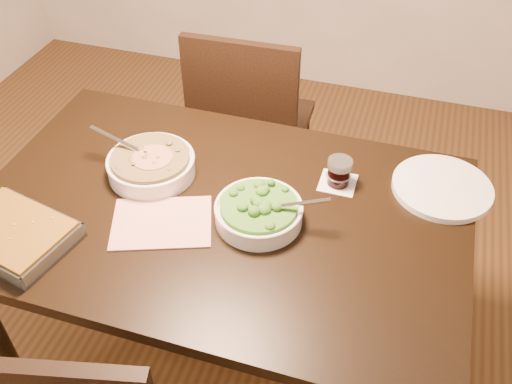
{
  "coord_description": "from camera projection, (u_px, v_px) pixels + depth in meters",
  "views": [
    {
      "loc": [
        0.45,
        -1.09,
        1.87
      ],
      "look_at": [
        0.1,
        0.04,
        0.8
      ],
      "focal_mm": 40.0,
      "sensor_mm": 36.0,
      "label": 1
    }
  ],
  "objects": [
    {
      "name": "magazine_a",
      "position": [
        162.0,
        222.0,
        1.58
      ],
      "size": [
        0.32,
        0.28,
        0.01
      ],
      "primitive_type": "cube",
      "rotation": [
        0.0,
        0.0,
        0.36
      ],
      "color": "#C3373C",
      "rests_on": "table"
    },
    {
      "name": "dinner_plate",
      "position": [
        442.0,
        187.0,
        1.68
      ],
      "size": [
        0.29,
        0.29,
        0.02
      ],
      "primitive_type": "cylinder",
      "color": "white",
      "rests_on": "table"
    },
    {
      "name": "baking_dish",
      "position": [
        14.0,
        234.0,
        1.51
      ],
      "size": [
        0.34,
        0.28,
        0.05
      ],
      "rotation": [
        0.0,
        0.0,
        -0.22
      ],
      "color": "silver",
      "rests_on": "table"
    },
    {
      "name": "table",
      "position": [
        221.0,
        231.0,
        1.69
      ],
      "size": [
        1.4,
        0.9,
        0.75
      ],
      "color": "black",
      "rests_on": "ground"
    },
    {
      "name": "ground",
      "position": [
        228.0,
        354.0,
        2.13
      ],
      "size": [
        4.0,
        4.0,
        0.0
      ],
      "primitive_type": "plane",
      "color": "#4D2E16",
      "rests_on": "ground"
    },
    {
      "name": "wine_tumbler",
      "position": [
        339.0,
        171.0,
        1.67
      ],
      "size": [
        0.07,
        0.07,
        0.08
      ],
      "color": "black",
      "rests_on": "coaster"
    },
    {
      "name": "chair_far",
      "position": [
        249.0,
        121.0,
        2.34
      ],
      "size": [
        0.45,
        0.45,
        0.94
      ],
      "rotation": [
        0.0,
        0.0,
        3.17
      ],
      "color": "black",
      "rests_on": "ground"
    },
    {
      "name": "stew_bowl",
      "position": [
        151.0,
        164.0,
        1.71
      ],
      "size": [
        0.3,
        0.27,
        0.1
      ],
      "color": "white",
      "rests_on": "table"
    },
    {
      "name": "coaster",
      "position": [
        338.0,
        183.0,
        1.7
      ],
      "size": [
        0.11,
        0.11,
        0.0
      ],
      "primitive_type": "cube",
      "color": "white",
      "rests_on": "table"
    },
    {
      "name": "broccoli_bowl",
      "position": [
        259.0,
        211.0,
        1.57
      ],
      "size": [
        0.28,
        0.25,
        0.09
      ],
      "color": "white",
      "rests_on": "table"
    }
  ]
}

